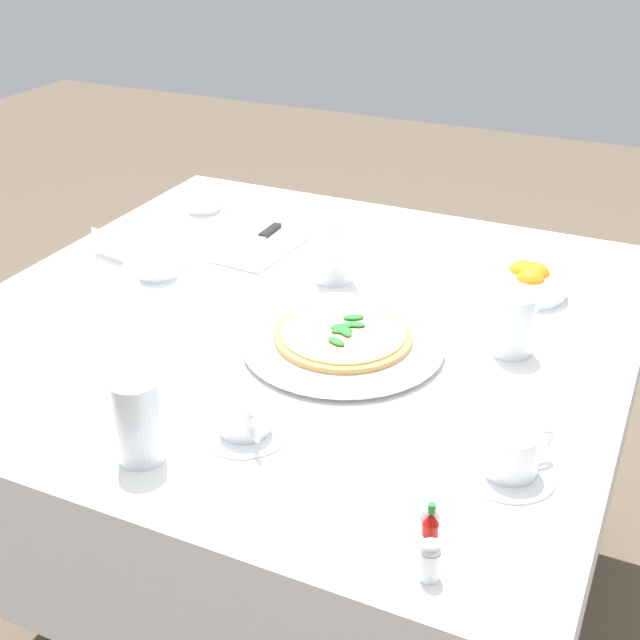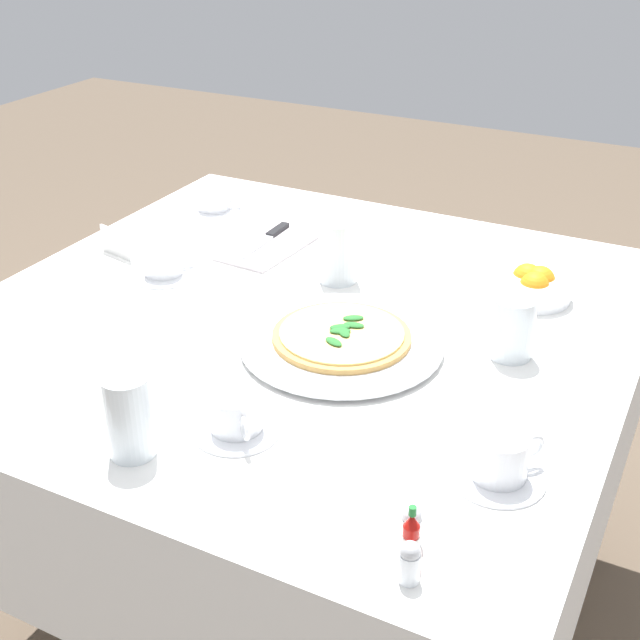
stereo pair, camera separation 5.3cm
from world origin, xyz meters
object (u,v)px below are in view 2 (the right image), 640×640
(coffee_cup_far_right, at_px, (236,415))
(pepper_shaker, at_px, (411,528))
(citrus_bowl, at_px, (532,285))
(salt_shaker, at_px, (409,564))
(coffee_cup_center_back, at_px, (163,262))
(menu_card, at_px, (116,243))
(coffee_cup_near_right, at_px, (500,459))
(pizza, at_px, (342,335))
(hot_sauce_bottle, at_px, (411,539))
(napkin_folded, at_px, (267,244))
(water_glass_back_corner, at_px, (340,255))
(water_glass_left_edge, at_px, (130,421))
(dinner_knife, at_px, (266,238))
(water_glass_near_left, at_px, (512,331))
(coffee_cup_right_edge, at_px, (214,201))
(pizza_plate, at_px, (342,342))

(coffee_cup_far_right, bearing_deg, pepper_shaker, 71.87)
(citrus_bowl, relative_size, salt_shaker, 2.67)
(coffee_cup_center_back, xyz_separation_m, menu_card, (-0.04, -0.15, 0.00))
(coffee_cup_near_right, bearing_deg, pizza, -122.72)
(citrus_bowl, height_order, hot_sauce_bottle, hot_sauce_bottle)
(pizza, height_order, salt_shaker, salt_shaker)
(coffee_cup_center_back, distance_m, citrus_bowl, 0.72)
(napkin_folded, relative_size, menu_card, 2.58)
(water_glass_back_corner, height_order, hot_sauce_bottle, water_glass_back_corner)
(water_glass_left_edge, height_order, salt_shaker, water_glass_left_edge)
(coffee_cup_center_back, relative_size, water_glass_left_edge, 1.04)
(coffee_cup_near_right, distance_m, dinner_knife, 0.85)
(coffee_cup_near_right, bearing_deg, water_glass_near_left, -166.76)
(coffee_cup_right_edge, distance_m, coffee_cup_near_right, 1.11)
(pizza, height_order, coffee_cup_far_right, coffee_cup_far_right)
(coffee_cup_near_right, xyz_separation_m, salt_shaker, (0.23, -0.04, -0.01))
(coffee_cup_right_edge, distance_m, menu_card, 0.31)
(water_glass_back_corner, relative_size, dinner_knife, 0.64)
(hot_sauce_bottle, bearing_deg, water_glass_back_corner, -147.99)
(coffee_cup_near_right, relative_size, salt_shaker, 2.31)
(water_glass_near_left, height_order, dinner_knife, water_glass_near_left)
(hot_sauce_bottle, xyz_separation_m, salt_shaker, (0.03, 0.01, -0.01))
(pizza, relative_size, coffee_cup_center_back, 1.82)
(menu_card, bearing_deg, pepper_shaker, 161.01)
(coffee_cup_center_back, height_order, water_glass_back_corner, water_glass_back_corner)
(coffee_cup_far_right, bearing_deg, salt_shaker, 64.49)
(water_glass_back_corner, relative_size, pepper_shaker, 2.22)
(coffee_cup_near_right, distance_m, coffee_cup_far_right, 0.38)
(coffee_cup_far_right, height_order, napkin_folded, coffee_cup_far_right)
(water_glass_left_edge, height_order, napkin_folded, water_glass_left_edge)
(coffee_cup_far_right, bearing_deg, dinner_knife, -153.49)
(water_glass_back_corner, bearing_deg, coffee_cup_center_back, -66.73)
(pizza, distance_m, citrus_bowl, 0.41)
(pepper_shaker, bearing_deg, water_glass_near_left, -178.03)
(coffee_cup_far_right, relative_size, napkin_folded, 0.57)
(coffee_cup_center_back, relative_size, water_glass_back_corner, 1.04)
(coffee_cup_far_right, height_order, dinner_knife, coffee_cup_far_right)
(coffee_cup_right_edge, relative_size, water_glass_back_corner, 1.04)
(coffee_cup_near_right, bearing_deg, coffee_cup_far_right, -79.48)
(pizza_plate, relative_size, hot_sauce_bottle, 4.18)
(salt_shaker, height_order, pepper_shaker, same)
(dinner_knife, bearing_deg, pizza_plate, 46.56)
(coffee_cup_right_edge, relative_size, salt_shaker, 2.31)
(menu_card, bearing_deg, coffee_cup_far_right, 155.06)
(pizza, distance_m, salt_shaker, 0.53)
(water_glass_near_left, bearing_deg, hot_sauce_bottle, 2.96)
(coffee_cup_far_right, xyz_separation_m, water_glass_left_edge, (0.11, -0.10, 0.03))
(coffee_cup_far_right, bearing_deg, water_glass_left_edge, -43.17)
(water_glass_left_edge, xyz_separation_m, napkin_folded, (-0.70, -0.19, -0.04))
(coffee_cup_center_back, height_order, dinner_knife, coffee_cup_center_back)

